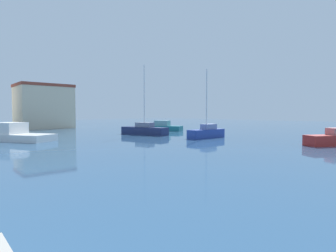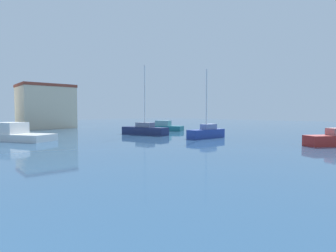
{
  "view_description": "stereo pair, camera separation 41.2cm",
  "coord_description": "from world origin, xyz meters",
  "px_view_note": "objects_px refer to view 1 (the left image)",
  "views": [
    {
      "loc": [
        2.38,
        -5.11,
        2.77
      ],
      "look_at": [
        22.82,
        18.27,
        1.24
      ],
      "focal_mm": 29.02,
      "sensor_mm": 36.0,
      "label": 1
    },
    {
      "loc": [
        2.69,
        -5.38,
        2.77
      ],
      "look_at": [
        22.82,
        18.27,
        1.24
      ],
      "focal_mm": 29.02,
      "sensor_mm": 36.0,
      "label": 2
    }
  ],
  "objects_px": {
    "motorboat_teal_far_right": "(163,127)",
    "motorboat_white_behind_lamppost": "(14,134)",
    "sailboat_navy_inner_mooring": "(144,130)",
    "sailboat_blue_distant_east": "(207,132)"
  },
  "relations": [
    {
      "from": "motorboat_teal_far_right",
      "to": "motorboat_white_behind_lamppost",
      "type": "bearing_deg",
      "value": -175.77
    },
    {
      "from": "motorboat_teal_far_right",
      "to": "motorboat_white_behind_lamppost",
      "type": "height_order",
      "value": "motorboat_white_behind_lamppost"
    },
    {
      "from": "sailboat_navy_inner_mooring",
      "to": "sailboat_blue_distant_east",
      "type": "distance_m",
      "value": 8.45
    },
    {
      "from": "sailboat_blue_distant_east",
      "to": "sailboat_navy_inner_mooring",
      "type": "bearing_deg",
      "value": 107.33
    },
    {
      "from": "motorboat_teal_far_right",
      "to": "motorboat_white_behind_lamppost",
      "type": "distance_m",
      "value": 20.91
    },
    {
      "from": "sailboat_navy_inner_mooring",
      "to": "sailboat_blue_distant_east",
      "type": "relative_size",
      "value": 1.17
    },
    {
      "from": "motorboat_teal_far_right",
      "to": "sailboat_navy_inner_mooring",
      "type": "xyz_separation_m",
      "value": [
        -6.83,
        -4.37,
        0.05
      ]
    },
    {
      "from": "motorboat_white_behind_lamppost",
      "to": "motorboat_teal_far_right",
      "type": "bearing_deg",
      "value": 4.23
    },
    {
      "from": "motorboat_white_behind_lamppost",
      "to": "sailboat_navy_inner_mooring",
      "type": "bearing_deg",
      "value": -11.39
    },
    {
      "from": "motorboat_teal_far_right",
      "to": "sailboat_navy_inner_mooring",
      "type": "height_order",
      "value": "sailboat_navy_inner_mooring"
    }
  ]
}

